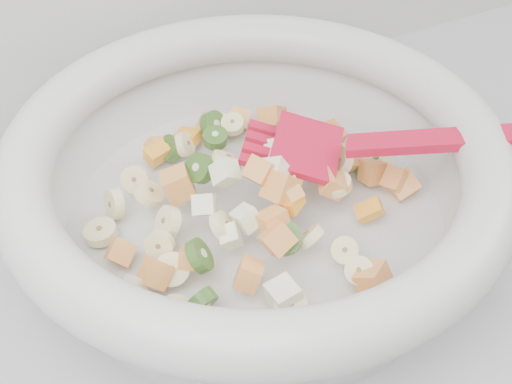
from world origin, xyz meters
name	(u,v)px	position (x,y,z in m)	size (l,w,h in m)	color
mixing_bowl	(257,179)	(0.04, 1.51, 0.96)	(0.47, 0.41, 0.13)	silver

